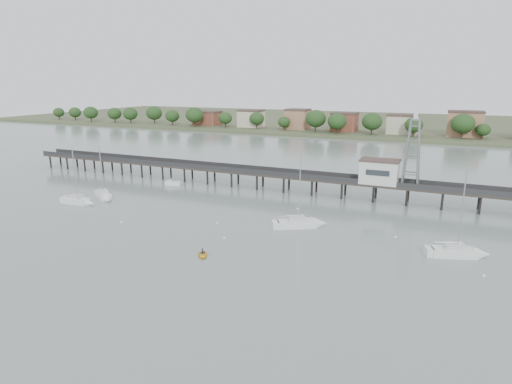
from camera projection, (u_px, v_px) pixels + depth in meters
The scene contains 13 objects.
ground_plane at pixel (91, 300), 51.91m from camera, with size 500.00×500.00×0.00m, color slate.
pier at pixel (273, 174), 104.05m from camera, with size 150.00×5.00×5.50m.
pier_building at pixel (379, 171), 93.53m from camera, with size 8.40×5.40×5.30m.
lattice_tower at pixel (413, 153), 89.87m from camera, with size 3.20×3.20×15.50m.
sailboat_d at pixel (463, 253), 64.70m from camera, with size 9.05×5.21×14.33m.
sailboat_a at pixel (81, 201), 92.27m from camera, with size 7.86×2.67×12.85m.
sailboat_c at pixel (305, 223), 78.01m from camera, with size 9.31×7.18×15.23m.
sailboat_b at pixel (105, 197), 96.13m from camera, with size 7.84×6.05×12.94m.
white_tender at pixel (173, 183), 109.41m from camera, with size 4.31×2.70×1.56m.
yellow_dinghy at pixel (203, 256), 64.93m from camera, with size 2.01×0.58×2.82m, color yellow.
dinghy_occupant at pixel (203, 256), 64.93m from camera, with size 0.39×1.07×0.26m, color black.
mooring_buoys at pixel (242, 225), 78.76m from camera, with size 86.34×22.50×0.39m.
far_shore at pixel (381, 123), 263.54m from camera, with size 500.00×170.00×10.40m.
Camera 1 is at (37.42, -34.76, 25.80)m, focal length 30.00 mm.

